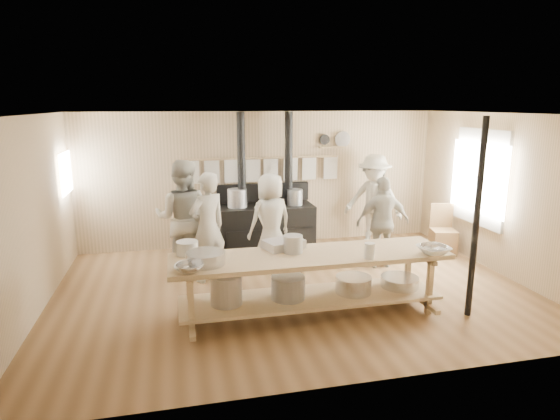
{
  "coord_description": "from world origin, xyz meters",
  "views": [
    {
      "loc": [
        -1.66,
        -6.41,
        2.74
      ],
      "look_at": [
        -0.16,
        0.2,
        1.2
      ],
      "focal_mm": 30.0,
      "sensor_mm": 36.0,
      "label": 1
    }
  ],
  "objects_px": {
    "cook_right": "(383,222)",
    "roasting_pan": "(284,244)",
    "cook_center": "(270,220)",
    "cook_by_window": "(374,200)",
    "prep_table": "(310,278)",
    "cook_far_left": "(208,227)",
    "stove": "(266,222)",
    "chair": "(443,239)",
    "cook_left": "(183,218)"
  },
  "relations": [
    {
      "from": "stove",
      "to": "cook_far_left",
      "type": "relative_size",
      "value": 1.5
    },
    {
      "from": "cook_center",
      "to": "cook_right",
      "type": "relative_size",
      "value": 1.03
    },
    {
      "from": "stove",
      "to": "cook_right",
      "type": "relative_size",
      "value": 1.67
    },
    {
      "from": "prep_table",
      "to": "cook_left",
      "type": "bearing_deg",
      "value": 128.3
    },
    {
      "from": "cook_center",
      "to": "cook_by_window",
      "type": "relative_size",
      "value": 0.9
    },
    {
      "from": "prep_table",
      "to": "cook_by_window",
      "type": "height_order",
      "value": "cook_by_window"
    },
    {
      "from": "cook_left",
      "to": "cook_by_window",
      "type": "relative_size",
      "value": 1.05
    },
    {
      "from": "stove",
      "to": "cook_left",
      "type": "relative_size",
      "value": 1.38
    },
    {
      "from": "chair",
      "to": "roasting_pan",
      "type": "xyz_separation_m",
      "value": [
        -3.44,
        -1.66,
        0.64
      ]
    },
    {
      "from": "stove",
      "to": "prep_table",
      "type": "height_order",
      "value": "stove"
    },
    {
      "from": "roasting_pan",
      "to": "cook_left",
      "type": "bearing_deg",
      "value": 127.97
    },
    {
      "from": "cook_center",
      "to": "prep_table",
      "type": "bearing_deg",
      "value": 74.0
    },
    {
      "from": "chair",
      "to": "roasting_pan",
      "type": "distance_m",
      "value": 3.87
    },
    {
      "from": "cook_by_window",
      "to": "chair",
      "type": "bearing_deg",
      "value": 1.43
    },
    {
      "from": "prep_table",
      "to": "cook_right",
      "type": "distance_m",
      "value": 2.37
    },
    {
      "from": "prep_table",
      "to": "cook_left",
      "type": "relative_size",
      "value": 1.91
    },
    {
      "from": "cook_far_left",
      "to": "chair",
      "type": "height_order",
      "value": "cook_far_left"
    },
    {
      "from": "stove",
      "to": "cook_by_window",
      "type": "xyz_separation_m",
      "value": [
        2.13,
        -0.17,
        0.38
      ]
    },
    {
      "from": "prep_table",
      "to": "cook_by_window",
      "type": "distance_m",
      "value": 3.58
    },
    {
      "from": "cook_far_left",
      "to": "cook_by_window",
      "type": "relative_size",
      "value": 0.96
    },
    {
      "from": "cook_far_left",
      "to": "prep_table",
      "type": "bearing_deg",
      "value": 96.44
    },
    {
      "from": "stove",
      "to": "cook_far_left",
      "type": "distance_m",
      "value": 1.9
    },
    {
      "from": "cook_left",
      "to": "chair",
      "type": "xyz_separation_m",
      "value": [
        4.72,
        0.01,
        -0.67
      ]
    },
    {
      "from": "cook_by_window",
      "to": "chair",
      "type": "xyz_separation_m",
      "value": [
        1.03,
        -0.86,
        -0.62
      ]
    },
    {
      "from": "cook_by_window",
      "to": "cook_center",
      "type": "bearing_deg",
      "value": -118.37
    },
    {
      "from": "cook_right",
      "to": "roasting_pan",
      "type": "distance_m",
      "value": 2.38
    },
    {
      "from": "cook_by_window",
      "to": "chair",
      "type": "distance_m",
      "value": 1.48
    },
    {
      "from": "cook_by_window",
      "to": "roasting_pan",
      "type": "relative_size",
      "value": 3.51
    },
    {
      "from": "cook_by_window",
      "to": "roasting_pan",
      "type": "bearing_deg",
      "value": -92.27
    },
    {
      "from": "cook_center",
      "to": "cook_right",
      "type": "distance_m",
      "value": 1.9
    },
    {
      "from": "cook_right",
      "to": "prep_table",
      "type": "bearing_deg",
      "value": 46.38
    },
    {
      "from": "cook_far_left",
      "to": "cook_right",
      "type": "xyz_separation_m",
      "value": [
        2.94,
        0.0,
        -0.08
      ]
    },
    {
      "from": "prep_table",
      "to": "cook_center",
      "type": "relative_size",
      "value": 2.23
    },
    {
      "from": "cook_by_window",
      "to": "chair",
      "type": "relative_size",
      "value": 1.95
    },
    {
      "from": "roasting_pan",
      "to": "cook_center",
      "type": "bearing_deg",
      "value": 84.29
    },
    {
      "from": "stove",
      "to": "cook_left",
      "type": "bearing_deg",
      "value": -146.17
    },
    {
      "from": "cook_left",
      "to": "cook_center",
      "type": "bearing_deg",
      "value": -162.63
    },
    {
      "from": "cook_far_left",
      "to": "cook_right",
      "type": "distance_m",
      "value": 2.94
    },
    {
      "from": "cook_left",
      "to": "cook_center",
      "type": "height_order",
      "value": "cook_left"
    },
    {
      "from": "cook_far_left",
      "to": "roasting_pan",
      "type": "distance_m",
      "value": 1.55
    },
    {
      "from": "cook_left",
      "to": "cook_by_window",
      "type": "xyz_separation_m",
      "value": [
        3.69,
        0.88,
        -0.05
      ]
    },
    {
      "from": "cook_left",
      "to": "cook_right",
      "type": "bearing_deg",
      "value": -171.57
    },
    {
      "from": "stove",
      "to": "prep_table",
      "type": "distance_m",
      "value": 3.02
    },
    {
      "from": "prep_table",
      "to": "cook_right",
      "type": "height_order",
      "value": "cook_right"
    },
    {
      "from": "stove",
      "to": "chair",
      "type": "distance_m",
      "value": 3.33
    },
    {
      "from": "cook_right",
      "to": "roasting_pan",
      "type": "height_order",
      "value": "cook_right"
    },
    {
      "from": "cook_far_left",
      "to": "chair",
      "type": "xyz_separation_m",
      "value": [
        4.36,
        0.41,
        -0.59
      ]
    },
    {
      "from": "cook_far_left",
      "to": "cook_left",
      "type": "bearing_deg",
      "value": -78.14
    },
    {
      "from": "prep_table",
      "to": "cook_far_left",
      "type": "bearing_deg",
      "value": 127.14
    },
    {
      "from": "cook_by_window",
      "to": "cook_left",
      "type": "bearing_deg",
      "value": -125.2
    }
  ]
}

